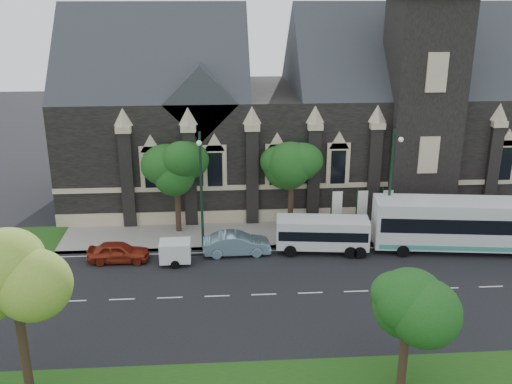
{
  "coord_description": "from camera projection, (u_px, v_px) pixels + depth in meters",
  "views": [
    {
      "loc": [
        -2.76,
        -32.83,
        18.59
      ],
      "look_at": [
        -0.1,
        6.0,
        4.87
      ],
      "focal_mm": 40.8,
      "sensor_mm": 36.0,
      "label": 1
    }
  ],
  "objects": [
    {
      "name": "banner_flag_center",
      "position": [
        360.0,
        207.0,
        45.46
      ],
      "size": [
        0.9,
        0.1,
        4.0
      ],
      "color": "black",
      "rests_on": "ground"
    },
    {
      "name": "car_far_red",
      "position": [
        118.0,
        252.0,
        41.52
      ],
      "size": [
        4.39,
        1.85,
        1.48
      ],
      "primitive_type": "imported",
      "rotation": [
        0.0,
        0.0,
        1.55
      ],
      "color": "maroon",
      "rests_on": "ground"
    },
    {
      "name": "tree_walk_left",
      "position": [
        179.0,
        163.0,
        45.03
      ],
      "size": [
        3.91,
        3.91,
        7.64
      ],
      "color": "black",
      "rests_on": "ground"
    },
    {
      "name": "tree_park_east",
      "position": [
        411.0,
        302.0,
        27.33
      ],
      "size": [
        3.4,
        3.4,
        6.28
      ],
      "color": "black",
      "rests_on": "ground"
    },
    {
      "name": "tree_walk_right",
      "position": [
        294.0,
        160.0,
        45.6
      ],
      "size": [
        4.08,
        4.08,
        7.8
      ],
      "color": "black",
      "rests_on": "ground"
    },
    {
      "name": "tree_park_near",
      "position": [
        20.0,
        274.0,
        26.1
      ],
      "size": [
        4.42,
        4.42,
        8.56
      ],
      "color": "black",
      "rests_on": "ground"
    },
    {
      "name": "shuttle_bus",
      "position": [
        323.0,
        233.0,
        42.84
      ],
      "size": [
        6.94,
        3.08,
        2.6
      ],
      "rotation": [
        0.0,
        0.0,
        -0.12
      ],
      "color": "silver",
      "rests_on": "ground"
    },
    {
      "name": "street_lamp_near",
      "position": [
        391.0,
        181.0,
        42.86
      ],
      "size": [
        0.36,
        1.88,
        9.0
      ],
      "color": "black",
      "rests_on": "ground"
    },
    {
      "name": "banner_flag_right",
      "position": [
        385.0,
        206.0,
        45.58
      ],
      "size": [
        0.9,
        0.1,
        4.0
      ],
      "color": "black",
      "rests_on": "ground"
    },
    {
      "name": "banner_flag_left",
      "position": [
        335.0,
        207.0,
        45.33
      ],
      "size": [
        0.9,
        0.1,
        4.0
      ],
      "color": "black",
      "rests_on": "ground"
    },
    {
      "name": "tour_coach",
      "position": [
        466.0,
        224.0,
        42.84
      ],
      "size": [
        13.67,
        4.46,
        3.92
      ],
      "rotation": [
        0.0,
        0.0,
        -0.12
      ],
      "color": "silver",
      "rests_on": "ground"
    },
    {
      "name": "sidewalk",
      "position": [
        254.0,
        234.0,
        46.16
      ],
      "size": [
        80.0,
        5.0,
        0.15
      ],
      "primitive_type": "cube",
      "color": "gray",
      "rests_on": "ground"
    },
    {
      "name": "street_lamp_mid",
      "position": [
        201.0,
        185.0,
        41.96
      ],
      "size": [
        0.36,
        1.88,
        9.0
      ],
      "color": "black",
      "rests_on": "ground"
    },
    {
      "name": "ground",
      "position": [
        264.0,
        294.0,
        37.25
      ],
      "size": [
        160.0,
        160.0,
        0.0
      ],
      "primitive_type": "plane",
      "color": "black",
      "rests_on": "ground"
    },
    {
      "name": "sedan",
      "position": [
        237.0,
        244.0,
        42.67
      ],
      "size": [
        5.01,
        1.9,
        1.63
      ],
      "primitive_type": "imported",
      "rotation": [
        0.0,
        0.0,
        1.61
      ],
      "color": "#7FA3B7",
      "rests_on": "ground"
    },
    {
      "name": "museum",
      "position": [
        304.0,
        109.0,
        52.53
      ],
      "size": [
        40.0,
        17.7,
        29.9
      ],
      "color": "black",
      "rests_on": "ground"
    },
    {
      "name": "box_trailer",
      "position": [
        175.0,
        251.0,
        41.14
      ],
      "size": [
        3.17,
        1.86,
        1.69
      ],
      "rotation": [
        0.0,
        0.0,
        0.01
      ],
      "color": "silver",
      "rests_on": "ground"
    }
  ]
}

